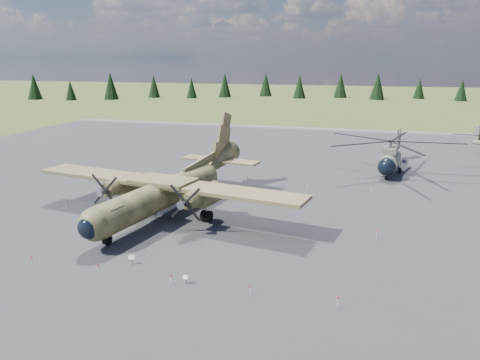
# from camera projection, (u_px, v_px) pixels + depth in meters

# --- Properties ---
(ground) EXTENTS (500.00, 500.00, 0.00)m
(ground) POSITION_uv_depth(u_px,v_px,m) (207.00, 222.00, 47.37)
(ground) COLOR #475124
(ground) RESTS_ON ground
(apron) EXTENTS (120.00, 120.00, 0.04)m
(apron) POSITION_uv_depth(u_px,v_px,m) (235.00, 195.00, 56.69)
(apron) COLOR slate
(apron) RESTS_ON ground
(transport_plane) EXTENTS (31.01, 27.90, 10.22)m
(transport_plane) POSITION_uv_depth(u_px,v_px,m) (169.00, 187.00, 49.42)
(transport_plane) COLOR #3D4022
(transport_plane) RESTS_ON ground
(helicopter_near) EXTENTS (22.05, 24.30, 5.01)m
(helicopter_near) POSITION_uv_depth(u_px,v_px,m) (391.00, 150.00, 66.14)
(helicopter_near) COLOR slate
(helicopter_near) RESTS_ON ground
(info_placard_left) EXTENTS (0.52, 0.23, 0.81)m
(info_placard_left) POSITION_uv_depth(u_px,v_px,m) (132.00, 258.00, 37.65)
(info_placard_left) COLOR gray
(info_placard_left) RESTS_ON ground
(info_placard_right) EXTENTS (0.48, 0.30, 0.70)m
(info_placard_right) POSITION_uv_depth(u_px,v_px,m) (186.00, 278.00, 34.40)
(info_placard_right) COLOR gray
(info_placard_right) RESTS_ON ground
(barrier_fence) EXTENTS (33.12, 29.62, 0.85)m
(barrier_fence) POSITION_uv_depth(u_px,v_px,m) (203.00, 218.00, 47.29)
(barrier_fence) COLOR silver
(barrier_fence) RESTS_ON ground
(treeline) EXTENTS (337.05, 333.87, 10.99)m
(treeline) POSITION_uv_depth(u_px,v_px,m) (169.00, 186.00, 42.44)
(treeline) COLOR black
(treeline) RESTS_ON ground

